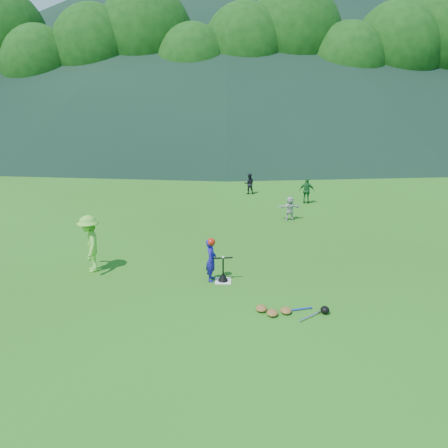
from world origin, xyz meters
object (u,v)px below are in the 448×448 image
adult_coach (90,244)px  fielder_d (290,208)px  fielder_c (307,191)px  batting_tee (223,277)px  fielder_b (249,184)px  equipment_pile (286,311)px  batter_child (211,260)px  home_plate (223,281)px

adult_coach → fielder_d: (6.60, 5.14, -0.36)m
fielder_c → batting_tee: bearing=77.6°
fielder_b → batting_tee: size_ratio=1.54×
fielder_d → equipment_pile: 7.70m
adult_coach → equipment_pile: 6.10m
batter_child → fielder_c: batter_child is taller
fielder_c → fielder_d: size_ratio=1.21×
adult_coach → fielder_b: 10.80m
adult_coach → fielder_d: bearing=110.9°
adult_coach → fielder_c: size_ratio=1.44×
fielder_b → home_plate: bearing=80.3°
home_plate → batter_child: batter_child is taller
batter_child → equipment_pile: 2.72m
batter_child → home_plate: bearing=-97.7°
equipment_pile → fielder_c: bearing=77.8°
home_plate → batting_tee: (0.00, 0.00, 0.12)m
fielder_d → fielder_c: bearing=-118.9°
home_plate → equipment_pile: (1.57, -1.79, 0.06)m
home_plate → fielder_d: bearing=65.5°
home_plate → adult_coach: size_ratio=0.26×
adult_coach → fielder_b: size_ratio=1.65×
fielder_b → fielder_d: bearing=105.5°
home_plate → batter_child: bearing=168.0°
batter_child → adult_coach: (-3.61, 0.62, 0.24)m
adult_coach → batting_tee: size_ratio=2.53×
fielder_d → batting_tee: (-2.66, -5.83, -0.37)m
equipment_pile → fielder_d: bearing=81.9°
adult_coach → fielder_b: (5.14, 9.50, -0.34)m
equipment_pile → fielder_b: bearing=91.8°
fielder_d → equipment_pile: size_ratio=0.55×
fielder_b → fielder_c: fielder_c is taller
adult_coach → fielder_d: adult_coach is taller
batter_child → fielder_b: (1.53, 10.12, -0.10)m
home_plate → fielder_b: 10.27m
home_plate → equipment_pile: 2.38m
adult_coach → batting_tee: 4.07m
fielder_d → home_plate: bearing=60.3°
batter_child → fielder_b: size_ratio=1.19×
fielder_c → batter_child: bearing=75.5°
batter_child → batting_tee: (0.34, -0.07, -0.49)m
fielder_c → fielder_d: fielder_c is taller
batting_tee → adult_coach: bearing=170.1°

